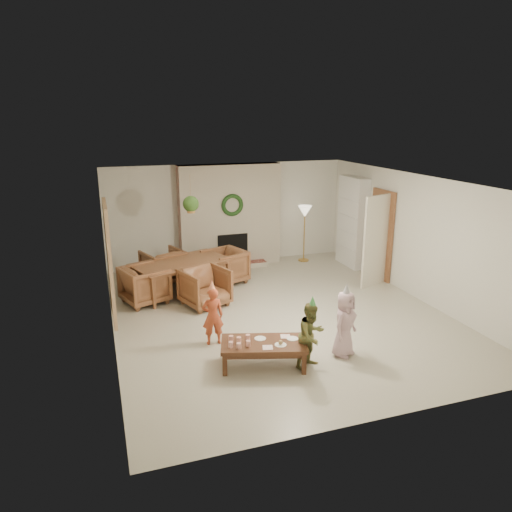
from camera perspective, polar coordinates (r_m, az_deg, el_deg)
name	(u,v)px	position (r m, az deg, el deg)	size (l,w,h in m)	color
floor	(278,313)	(9.16, 2.59, -6.82)	(7.00, 7.00, 0.00)	#B7B29E
ceiling	(279,181)	(8.49, 2.81, 8.88)	(7.00, 7.00, 0.00)	white
wall_back	(228,214)	(11.98, -3.38, 5.01)	(7.00, 7.00, 0.00)	silver
wall_front	(387,327)	(5.82, 15.38, -8.14)	(7.00, 7.00, 0.00)	silver
wall_left	(108,266)	(8.19, -17.28, -1.10)	(7.00, 7.00, 0.00)	silver
wall_right	(417,237)	(10.19, 18.64, 2.14)	(7.00, 7.00, 0.00)	silver
fireplace_mass	(230,216)	(11.80, -3.12, 4.83)	(2.50, 0.40, 2.50)	#4F1517
fireplace_hearth	(235,266)	(11.77, -2.57, -1.17)	(1.60, 0.30, 0.12)	maroon
fireplace_firebox	(232,249)	(11.81, -2.83, 0.86)	(0.75, 0.12, 0.75)	black
fireplace_wreath	(232,205)	(11.52, -2.83, 6.08)	(0.54, 0.54, 0.10)	#173915
floor_lamp_base	(303,260)	(12.45, 5.68, -0.48)	(0.27, 0.27, 0.03)	gold
floor_lamp_post	(304,235)	(12.27, 5.76, 2.46)	(0.03, 0.03, 1.29)	gold
floor_lamp_shade	(305,211)	(12.14, 5.85, 5.31)	(0.34, 0.34, 0.29)	beige
bookshelf_carcass	(352,222)	(12.00, 11.42, 4.00)	(0.30, 1.00, 2.20)	white
bookshelf_shelf_a	(350,247)	(12.15, 11.17, 1.00)	(0.30, 0.92, 0.03)	white
bookshelf_shelf_b	(351,232)	(12.05, 11.27, 2.84)	(0.30, 0.92, 0.03)	white
bookshelf_shelf_c	(352,216)	(11.96, 11.38, 4.70)	(0.30, 0.92, 0.03)	white
bookshelf_shelf_d	(353,200)	(11.89, 11.49, 6.59)	(0.30, 0.92, 0.03)	white
books_row_lower	(353,244)	(11.97, 11.47, 1.46)	(0.20, 0.40, 0.24)	#AF2034
books_row_mid	(350,226)	(12.05, 11.11, 3.53)	(0.20, 0.44, 0.24)	#296797
books_row_upper	(354,212)	(11.84, 11.57, 5.21)	(0.20, 0.36, 0.22)	gold
door_frame	(381,235)	(11.17, 14.72, 2.45)	(0.05, 0.86, 2.04)	brown
door_leaf	(376,241)	(10.67, 14.09, 1.74)	(0.05, 0.80, 2.00)	beige
curtain_panel	(110,262)	(8.38, -17.05, -0.69)	(0.06, 1.20, 2.00)	#C5B08B
dining_table	(183,278)	(10.15, -8.71, -2.56)	(1.96, 1.09, 0.69)	brown
dining_chair_near	(205,287)	(9.44, -6.10, -3.70)	(0.81, 0.83, 0.76)	brown
dining_chair_far	(163,266)	(10.86, -10.99, -1.21)	(0.81, 0.83, 0.76)	brown
dining_chair_left	(145,285)	(9.77, -13.09, -3.34)	(0.81, 0.83, 0.76)	brown
dining_chair_right	(225,266)	(10.68, -3.72, -1.24)	(0.81, 0.83, 0.76)	brown
hanging_plant_cord	(190,192)	(9.62, -7.83, 7.52)	(0.01, 0.01, 0.70)	tan
hanging_plant_pot	(191,210)	(9.68, -7.75, 5.48)	(0.16, 0.16, 0.12)	#A56F35
hanging_plant_foliage	(191,204)	(9.66, -7.77, 6.18)	(0.32, 0.32, 0.32)	#244416
coffee_table_top	(264,344)	(7.20, 0.93, -10.44)	(1.26, 0.63, 0.06)	#502D1A
coffee_table_apron	(264,348)	(7.23, 0.92, -10.91)	(1.16, 0.53, 0.08)	#502D1A
coffee_leg_fl	(225,365)	(7.06, -3.73, -12.83)	(0.07, 0.07, 0.33)	#502D1A
coffee_leg_fr	(304,364)	(7.11, 5.74, -12.64)	(0.07, 0.07, 0.33)	#502D1A
coffee_leg_bl	(226,348)	(7.51, -3.61, -10.92)	(0.07, 0.07, 0.33)	#502D1A
coffee_leg_br	(300,347)	(7.56, 5.23, -10.76)	(0.07, 0.07, 0.33)	#502D1A
cup_a	(231,344)	(7.03, -3.02, -10.49)	(0.07, 0.07, 0.09)	white
cup_b	(231,338)	(7.20, -2.99, -9.79)	(0.07, 0.07, 0.09)	white
cup_c	(239,346)	(6.99, -2.06, -10.66)	(0.07, 0.07, 0.09)	white
cup_d	(239,340)	(7.16, -2.06, -9.96)	(0.07, 0.07, 0.09)	white
cup_e	(248,343)	(7.06, -0.94, -10.36)	(0.07, 0.07, 0.09)	white
cup_f	(248,337)	(7.23, -0.97, -9.67)	(0.07, 0.07, 0.09)	white
plate_a	(260,338)	(7.29, 0.50, -9.80)	(0.17, 0.17, 0.01)	white
plate_b	(281,345)	(7.11, 2.95, -10.51)	(0.17, 0.17, 0.01)	white
plate_c	(292,339)	(7.30, 4.36, -9.78)	(0.17, 0.17, 0.01)	white
food_scoop	(281,342)	(7.10, 2.95, -10.24)	(0.07, 0.07, 0.07)	tan
napkin_left	(268,347)	(7.03, 1.40, -10.84)	(0.15, 0.15, 0.01)	#FFBBC2
napkin_right	(285,336)	(7.36, 3.53, -9.54)	(0.15, 0.15, 0.01)	#FFBBC2
child_red	(213,316)	(7.84, -5.18, -7.14)	(0.35, 0.23, 0.97)	#B54526
party_hat_red	(212,286)	(7.65, -5.28, -3.53)	(0.13, 0.13, 0.18)	#ECC04E
child_plaid	(311,335)	(7.17, 6.62, -9.39)	(0.49, 0.38, 1.01)	brown
party_hat_plaid	(313,301)	(6.95, 6.77, -5.36)	(0.12, 0.12, 0.17)	#46A44F
child_pink	(345,324)	(7.56, 10.52, -7.95)	(0.51, 0.33, 1.05)	#CCA3B0
party_hat_pink	(347,289)	(7.35, 10.75, -3.91)	(0.14, 0.14, 0.19)	#ABABB2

